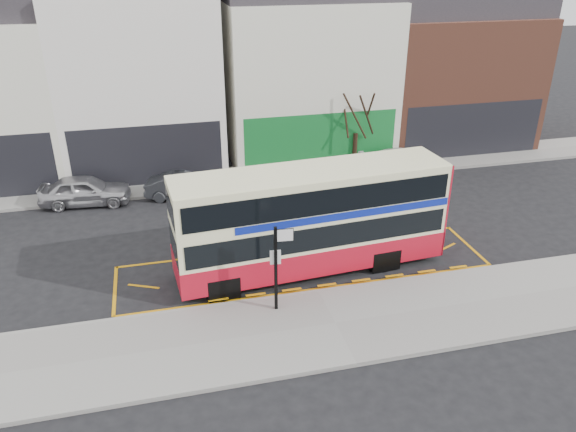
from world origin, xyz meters
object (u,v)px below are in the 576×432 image
object	(u,v)px
street_tree_right	(357,102)
double_decker_bus	(312,219)
bus_stop_post	(278,261)
car_silver	(85,190)
car_white	(402,161)
car_grey	(185,187)

from	to	relation	value
street_tree_right	double_decker_bus	bearing A→B (deg)	-118.46
bus_stop_post	car_silver	bearing A→B (deg)	128.37
car_white	street_tree_right	bearing A→B (deg)	55.23
bus_stop_post	street_tree_right	size ratio (longest dim) A/B	0.56
double_decker_bus	car_silver	size ratio (longest dim) A/B	2.45
double_decker_bus	bus_stop_post	bearing A→B (deg)	-131.33
car_grey	street_tree_right	xyz separation A→B (m)	(9.28, 1.83, 3.13)
bus_stop_post	double_decker_bus	bearing A→B (deg)	58.34
car_silver	car_white	xyz separation A→B (m)	(16.19, 0.17, -0.05)
bus_stop_post	car_white	xyz separation A→B (m)	(9.30, 10.80, -1.32)
car_grey	street_tree_right	distance (m)	9.97
bus_stop_post	car_silver	world-z (taller)	bus_stop_post
car_grey	street_tree_right	size ratio (longest dim) A/B	0.68
car_grey	car_white	distance (m)	11.58
double_decker_bus	street_tree_right	world-z (taller)	street_tree_right
car_white	street_tree_right	size ratio (longest dim) A/B	0.83
double_decker_bus	bus_stop_post	world-z (taller)	double_decker_bus
bus_stop_post	car_silver	distance (m)	12.73
car_silver	car_grey	xyz separation A→B (m)	(4.62, -0.48, -0.09)
bus_stop_post	car_grey	distance (m)	10.49
car_grey	car_white	size ratio (longest dim) A/B	0.82
double_decker_bus	car_silver	xyz separation A→B (m)	(-8.73, 8.19, -1.40)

